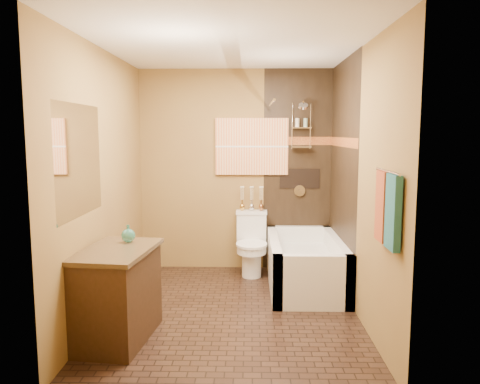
{
  "coord_description": "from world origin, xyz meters",
  "views": [
    {
      "loc": [
        0.18,
        -4.35,
        1.72
      ],
      "look_at": [
        0.08,
        0.4,
        1.12
      ],
      "focal_mm": 35.0,
      "sensor_mm": 36.0,
      "label": 1
    }
  ],
  "objects_px": {
    "sunset_painting": "(252,147)",
    "toilet": "(252,243)",
    "vanity": "(117,294)",
    "bathtub": "(305,267)"
  },
  "relations": [
    {
      "from": "bathtub",
      "to": "toilet",
      "type": "height_order",
      "value": "toilet"
    },
    {
      "from": "toilet",
      "to": "sunset_painting",
      "type": "bearing_deg",
      "value": 91.22
    },
    {
      "from": "bathtub",
      "to": "toilet",
      "type": "relative_size",
      "value": 1.98
    },
    {
      "from": "sunset_painting",
      "to": "toilet",
      "type": "distance_m",
      "value": 1.2
    },
    {
      "from": "sunset_painting",
      "to": "vanity",
      "type": "relative_size",
      "value": 0.97
    },
    {
      "from": "bathtub",
      "to": "vanity",
      "type": "relative_size",
      "value": 1.61
    },
    {
      "from": "bathtub",
      "to": "vanity",
      "type": "xyz_separation_m",
      "value": [
        -1.72,
        -1.39,
        0.17
      ]
    },
    {
      "from": "toilet",
      "to": "vanity",
      "type": "xyz_separation_m",
      "value": [
        -1.12,
        -1.86,
        0.01
      ]
    },
    {
      "from": "sunset_painting",
      "to": "bathtub",
      "type": "relative_size",
      "value": 0.6
    },
    {
      "from": "sunset_painting",
      "to": "bathtub",
      "type": "xyz_separation_m",
      "value": [
        0.6,
        -0.73,
        -1.33
      ]
    }
  ]
}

